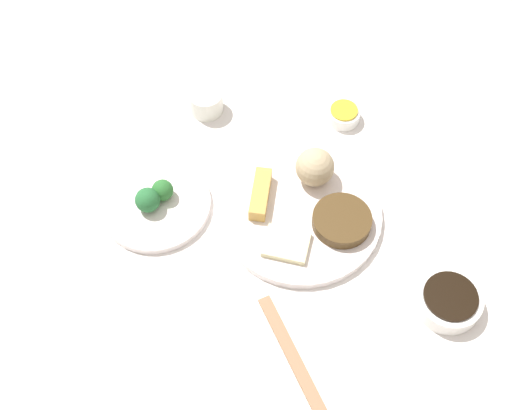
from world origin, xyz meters
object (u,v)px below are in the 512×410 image
teacup (206,102)px  broccoli_plate (155,204)px  sauce_ramekin_hot_mustard (343,115)px  chopsticks_pair (295,361)px  main_plate (300,213)px  soy_sauce_bowl (448,301)px

teacup → broccoli_plate: bearing=155.7°
sauce_ramekin_hot_mustard → chopsticks_pair: (-0.48, 0.14, -0.01)m
main_plate → sauce_ramekin_hot_mustard: bearing=-26.7°
main_plate → broccoli_plate: size_ratio=1.46×
broccoli_plate → teacup: 0.24m
teacup → chopsticks_pair: size_ratio=0.28×
main_plate → chopsticks_pair: (-0.27, 0.04, -0.00)m
main_plate → teacup: 0.30m
broccoli_plate → chopsticks_pair: 0.37m
soy_sauce_bowl → sauce_ramekin_hot_mustard: size_ratio=1.67×
soy_sauce_bowl → sauce_ramekin_hot_mustard: bearing=15.5°
main_plate → soy_sauce_bowl: bearing=-130.7°
chopsticks_pair → soy_sauce_bowl: bearing=-73.2°
main_plate → broccoli_plate: main_plate is taller
soy_sauce_bowl → chopsticks_pair: 0.27m
chopsticks_pair → teacup: bearing=12.8°
main_plate → teacup: teacup is taller
broccoli_plate → main_plate: bearing=-98.8°
sauce_ramekin_hot_mustard → chopsticks_pair: sauce_ramekin_hot_mustard is taller
sauce_ramekin_hot_mustard → chopsticks_pair: 0.50m
sauce_ramekin_hot_mustard → chopsticks_pair: bearing=163.3°
main_plate → sauce_ramekin_hot_mustard: 0.24m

